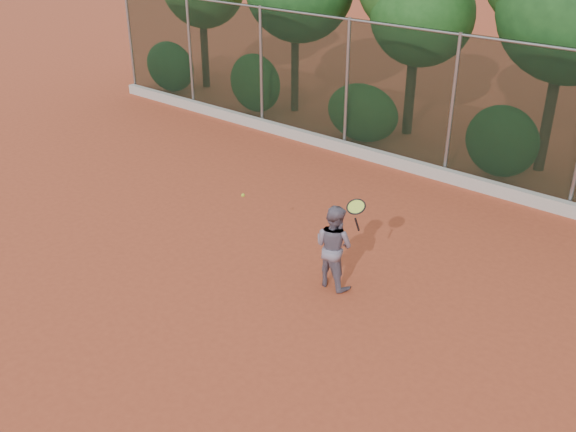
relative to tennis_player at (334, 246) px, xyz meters
The scene contains 6 objects.
ground 1.72m from the tennis_player, 119.49° to the right, with size 80.00×80.00×0.00m, color #AF4729.
concrete_curb 5.57m from the tennis_player, 97.85° to the left, with size 24.00×0.20×0.30m, color #B9B3AB.
tennis_player is the anchor object (origin of this frame).
chainlink_fence 5.82m from the tennis_player, 97.61° to the left, with size 24.09×0.09×3.50m.
tennis_racket 1.02m from the tennis_player, ahead, with size 0.36×0.34×0.59m.
tennis_ball_in_flight 1.96m from the tennis_player, behind, with size 0.07×0.07×0.07m.
Camera 1 is at (6.35, -6.63, 6.24)m, focal length 40.00 mm.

